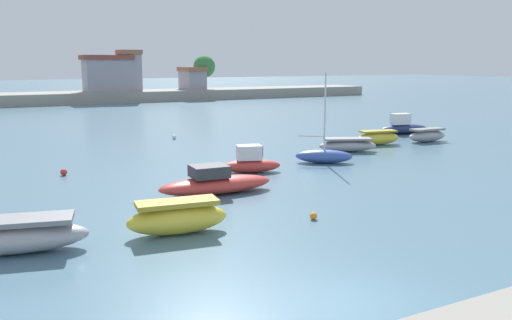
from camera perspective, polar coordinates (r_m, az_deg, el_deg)
The scene contains 14 objects.
ground_plane at distance 14.51m, azimuth 9.47°, elevation -14.83°, with size 400.00×400.00×0.00m, color slate.
moored_boat_1 at distance 19.35m, azimuth -24.55°, elevation -7.40°, with size 5.10×2.69×1.16m.
moored_boat_2 at distance 19.74m, azimuth -8.34°, elevation -6.09°, with size 3.80×1.71×1.24m.
moored_boat_3 at distance 25.51m, azimuth -4.36°, elevation -2.44°, with size 5.68×2.01×1.38m.
moored_boat_4 at distance 30.28m, azimuth -0.59°, elevation -0.25°, with size 3.60×2.13×1.56m.
moored_boat_5 at distance 33.46m, azimuth 7.22°, elevation 0.46°, with size 3.60×2.94×5.55m.
moored_boat_6 at distance 37.97m, azimuth 9.71°, elevation 1.57°, with size 4.26×2.85×0.96m.
moored_boat_7 at distance 41.61m, azimuth 12.82°, elevation 2.31°, with size 3.65×1.71×1.09m.
moored_boat_8 at distance 44.22m, azimuth 17.72°, elevation 2.51°, with size 3.56×1.32×1.05m.
moored_boat_9 at distance 48.58m, azimuth 15.37°, elevation 3.39°, with size 4.75×2.37×1.78m.
mooring_buoy_1 at distance 31.41m, azimuth -19.76°, elevation -1.22°, with size 0.37×0.37×0.37m, color red.
mooring_buoy_2 at distance 44.11m, azimuth -8.68°, elevation 2.44°, with size 0.36×0.36×0.36m, color white.
mooring_buoy_3 at distance 21.49m, azimuth 6.13°, elevation -5.92°, with size 0.29×0.29×0.29m, color orange.
distant_shoreline at distance 86.72m, azimuth -23.98°, elevation 6.83°, with size 117.12×8.55×8.56m.
Camera 1 is at (-8.11, -10.36, 6.13)m, focal length 37.65 mm.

